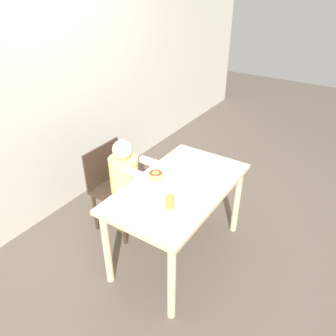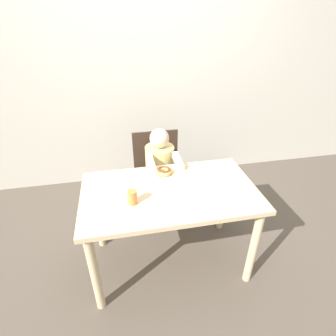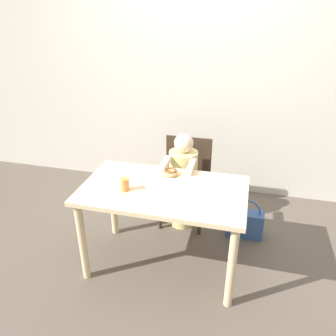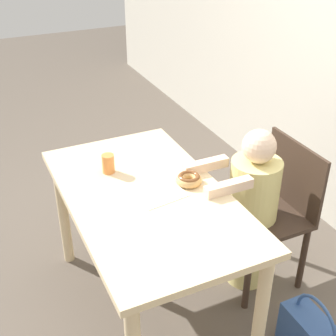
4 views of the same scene
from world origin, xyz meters
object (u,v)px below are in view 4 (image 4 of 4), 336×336
object	(u,v)px
child_figure	(251,211)
donut	(189,179)
chair	(269,210)
cup	(108,164)

from	to	relation	value
child_figure	donut	distance (m)	0.46
chair	donut	size ratio (longest dim) A/B	6.55
donut	cup	xyz separation A→B (m)	(-0.27, -0.31, 0.02)
chair	donut	xyz separation A→B (m)	(-0.03, -0.49, 0.31)
child_figure	cup	xyz separation A→B (m)	(-0.30, -0.68, 0.31)
cup	child_figure	bearing A→B (deg)	66.41
chair	donut	bearing A→B (deg)	-93.23
child_figure	cup	size ratio (longest dim) A/B	9.84
chair	cup	world-z (taller)	cup
chair	child_figure	distance (m)	0.12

